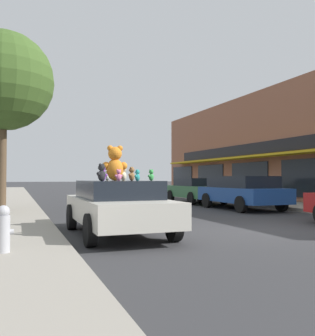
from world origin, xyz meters
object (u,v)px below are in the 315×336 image
at_px(teddy_bear_cream, 123,174).
at_px(teddy_bear_white, 107,175).
at_px(parked_car_far_right, 196,189).
at_px(teddy_bear_brown, 132,174).
at_px(teddy_bear_purple, 103,174).
at_px(plush_art_car, 117,205).
at_px(teddy_bear_black, 102,173).
at_px(teddy_bear_yellow, 123,174).
at_px(teddy_bear_teal, 137,175).
at_px(parked_car_far_center, 242,191).
at_px(teddy_bear_giant, 115,164).
at_px(teddy_bear_green, 151,175).
at_px(teddy_bear_pink, 119,175).
at_px(fire_hydrant, 3,229).
at_px(street_tree, 3,81).

relative_size(teddy_bear_cream, teddy_bear_white, 1.36).
bearing_deg(parked_car_far_right, teddy_bear_cream, -126.08).
bearing_deg(teddy_bear_brown, teddy_bear_white, -120.65).
bearing_deg(teddy_bear_brown, teddy_bear_purple, -7.85).
relative_size(plush_art_car, teddy_bear_black, 11.67).
height_order(teddy_bear_white, teddy_bear_yellow, teddy_bear_yellow).
relative_size(teddy_bear_teal, parked_car_far_center, 0.06).
bearing_deg(parked_car_far_right, parked_car_far_center, -90.00).
bearing_deg(teddy_bear_giant, teddy_bear_green, 131.48).
xyz_separation_m(teddy_bear_teal, parked_car_far_right, (6.92, 10.86, -0.70)).
height_order(teddy_bear_giant, teddy_bear_pink, teddy_bear_giant).
relative_size(teddy_bear_purple, teddy_bear_green, 1.09).
xyz_separation_m(plush_art_car, fire_hydrant, (-2.55, -2.24, -0.18)).
bearing_deg(plush_art_car, teddy_bear_purple, -122.73).
xyz_separation_m(teddy_bear_giant, teddy_bear_yellow, (0.32, 0.34, -0.26)).
bearing_deg(teddy_bear_yellow, parked_car_far_right, 169.83).
xyz_separation_m(plush_art_car, parked_car_far_right, (7.10, 9.81, 0.02)).
bearing_deg(teddy_bear_purple, plush_art_car, -110.40).
bearing_deg(teddy_bear_teal, teddy_bear_pink, -123.24).
xyz_separation_m(teddy_bear_giant, teddy_bear_purple, (-0.61, -1.29, -0.29)).
relative_size(teddy_bear_cream, teddy_bear_brown, 1.11).
height_order(teddy_bear_black, parked_car_far_center, teddy_bear_black).
distance_m(teddy_bear_giant, teddy_bear_cream, 0.36).
xyz_separation_m(parked_car_far_right, street_tree, (-9.95, -3.55, 4.33)).
distance_m(teddy_bear_cream, teddy_bear_teal, 1.50).
bearing_deg(teddy_bear_black, teddy_bear_giant, -157.64).
relative_size(teddy_bear_cream, teddy_bear_yellow, 1.05).
relative_size(street_tree, fire_hydrant, 8.65).
bearing_deg(teddy_bear_giant, teddy_bear_cream, -162.45).
bearing_deg(teddy_bear_yellow, teddy_bear_pink, 4.12).
bearing_deg(teddy_bear_teal, teddy_bear_green, -179.10).
relative_size(teddy_bear_giant, fire_hydrant, 1.15).
distance_m(teddy_bear_yellow, parked_car_far_right, 11.33).
bearing_deg(plush_art_car, teddy_bear_teal, -80.07).
bearing_deg(plush_art_car, street_tree, 114.52).
height_order(teddy_bear_white, teddy_bear_teal, teddy_bear_white).
xyz_separation_m(plush_art_car, teddy_bear_teal, (0.18, -1.05, 0.73)).
height_order(plush_art_car, teddy_bear_giant, teddy_bear_giant).
relative_size(plush_art_car, teddy_bear_giant, 4.88).
bearing_deg(teddy_bear_yellow, teddy_bear_giant, -16.67).
bearing_deg(plush_art_car, parked_car_far_right, 54.17).
relative_size(teddy_bear_giant, teddy_bear_pink, 3.21).
relative_size(teddy_bear_yellow, fire_hydrant, 0.46).
xyz_separation_m(teddy_bear_cream, fire_hydrant, (-2.83, -2.69, -0.97)).
relative_size(teddy_bear_yellow, teddy_bear_teal, 1.41).
height_order(teddy_bear_pink, street_tree, street_tree).
relative_size(teddy_bear_cream, teddy_bear_black, 1.00).
xyz_separation_m(parked_car_far_center, street_tree, (-9.95, 0.99, 4.26)).
bearing_deg(teddy_bear_pink, teddy_bear_green, 144.70).
relative_size(parked_car_far_right, street_tree, 0.65).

